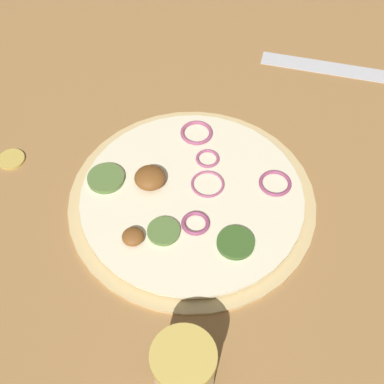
# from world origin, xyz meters

# --- Properties ---
(ground_plane) EXTENTS (3.00, 3.00, 0.00)m
(ground_plane) POSITION_xyz_m (0.00, 0.00, 0.00)
(ground_plane) COLOR #9E703F
(pizza) EXTENTS (0.31, 0.31, 0.03)m
(pizza) POSITION_xyz_m (0.00, -0.00, 0.01)
(pizza) COLOR #D6B77A
(pizza) RESTS_ON ground_plane
(spice_jar) EXTENTS (0.06, 0.06, 0.07)m
(spice_jar) POSITION_xyz_m (-0.01, 0.22, 0.04)
(spice_jar) COLOR silver
(spice_jar) RESTS_ON ground_plane
(loose_cap) EXTENTS (0.03, 0.03, 0.01)m
(loose_cap) POSITION_xyz_m (0.24, -0.05, 0.00)
(loose_cap) COLOR gold
(loose_cap) RESTS_ON ground_plane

